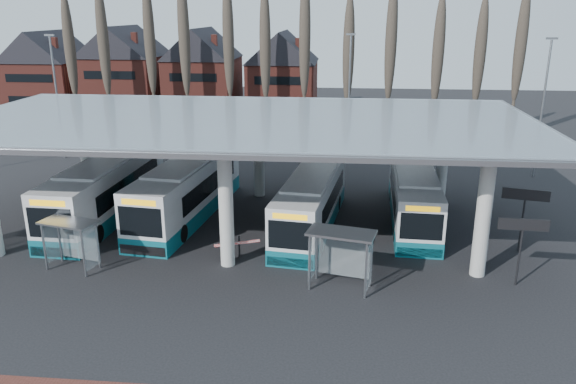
# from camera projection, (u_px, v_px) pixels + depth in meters

# --- Properties ---
(ground) EXTENTS (140.00, 140.00, 0.00)m
(ground) POSITION_uv_depth(u_px,v_px,m) (217.00, 288.00, 25.37)
(ground) COLOR black
(ground) RESTS_ON ground
(station_canopy) EXTENTS (32.00, 16.00, 6.34)m
(station_canopy) POSITION_uv_depth(u_px,v_px,m) (244.00, 129.00, 31.20)
(station_canopy) COLOR silver
(station_canopy) RESTS_ON ground
(poplar_row) EXTENTS (45.10, 1.10, 14.50)m
(poplar_row) POSITION_uv_depth(u_px,v_px,m) (287.00, 45.00, 53.92)
(poplar_row) COLOR #473D33
(poplar_row) RESTS_ON ground
(townhouse_row) EXTENTS (36.80, 10.30, 12.25)m
(townhouse_row) POSITION_uv_depth(u_px,v_px,m) (164.00, 64.00, 66.62)
(townhouse_row) COLOR maroon
(townhouse_row) RESTS_ON ground
(lamp_post_a) EXTENTS (0.80, 0.16, 10.17)m
(lamp_post_a) POSITION_uv_depth(u_px,v_px,m) (57.00, 95.00, 46.17)
(lamp_post_a) COLOR slate
(lamp_post_a) RESTS_ON ground
(lamp_post_b) EXTENTS (0.80, 0.16, 10.17)m
(lamp_post_b) POSITION_uv_depth(u_px,v_px,m) (349.00, 92.00, 47.82)
(lamp_post_b) COLOR slate
(lamp_post_b) RESTS_ON ground
(lamp_post_c) EXTENTS (0.80, 0.16, 10.17)m
(lamp_post_c) POSITION_uv_depth(u_px,v_px,m) (543.00, 106.00, 40.88)
(lamp_post_c) COLOR slate
(lamp_post_c) RESTS_ON ground
(bus_0) EXTENTS (3.21, 12.68, 3.49)m
(bus_0) POSITION_uv_depth(u_px,v_px,m) (107.00, 190.00, 33.83)
(bus_0) COLOR white
(bus_0) RESTS_ON ground
(bus_1) EXTENTS (4.12, 12.64, 3.45)m
(bus_1) POSITION_uv_depth(u_px,v_px,m) (188.00, 190.00, 33.88)
(bus_1) COLOR white
(bus_1) RESTS_ON ground
(bus_2) EXTENTS (3.85, 11.60, 3.16)m
(bus_2) POSITION_uv_depth(u_px,v_px,m) (311.00, 202.00, 32.14)
(bus_2) COLOR white
(bus_2) RESTS_ON ground
(bus_3) EXTENTS (2.94, 11.35, 3.13)m
(bus_3) POSITION_uv_depth(u_px,v_px,m) (413.00, 196.00, 33.29)
(bus_3) COLOR white
(bus_3) RESTS_ON ground
(shelter_1) EXTENTS (2.90, 1.94, 2.46)m
(shelter_1) POSITION_uv_depth(u_px,v_px,m) (72.00, 233.00, 26.85)
(shelter_1) COLOR gray
(shelter_1) RESTS_ON ground
(shelter_2) EXTENTS (3.20, 2.11, 2.73)m
(shelter_2) POSITION_uv_depth(u_px,v_px,m) (342.00, 246.00, 24.91)
(shelter_2) COLOR gray
(shelter_2) RESTS_ON ground
(info_sign_0) EXTENTS (2.17, 0.25, 3.22)m
(info_sign_0) POSITION_uv_depth(u_px,v_px,m) (523.00, 230.00, 24.85)
(info_sign_0) COLOR black
(info_sign_0) RESTS_ON ground
(info_sign_1) EXTENTS (2.26, 0.58, 3.39)m
(info_sign_1) POSITION_uv_depth(u_px,v_px,m) (525.00, 199.00, 28.39)
(info_sign_1) COLOR black
(info_sign_1) RESTS_ON ground
(barrier) EXTENTS (2.16, 1.05, 1.15)m
(barrier) POSITION_uv_depth(u_px,v_px,m) (238.00, 244.00, 27.90)
(barrier) COLOR black
(barrier) RESTS_ON ground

